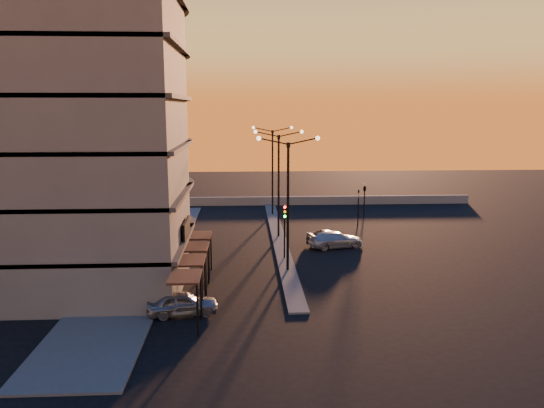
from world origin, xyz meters
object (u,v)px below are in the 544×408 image
(streetlamp_mid, at_px, (279,175))
(car_sedan, at_px, (328,238))
(car_wagon, at_px, (336,240))
(car_hatchback, at_px, (182,303))
(traffic_light_main, at_px, (285,223))

(streetlamp_mid, relative_size, car_sedan, 2.56)
(car_sedan, xyz_separation_m, car_wagon, (0.51, -0.64, 0.06))
(car_wagon, bearing_deg, car_hatchback, 129.27)
(car_sedan, bearing_deg, car_wagon, -136.40)
(streetlamp_mid, xyz_separation_m, car_wagon, (4.50, -3.75, -4.92))
(car_sedan, bearing_deg, car_hatchback, 149.17)
(traffic_light_main, height_order, car_wagon, traffic_light_main)
(car_wagon, bearing_deg, streetlamp_mid, 37.76)
(streetlamp_mid, relative_size, car_wagon, 2.06)
(traffic_light_main, height_order, car_sedan, traffic_light_main)
(streetlamp_mid, height_order, car_hatchback, streetlamp_mid)
(car_sedan, distance_m, car_wagon, 0.82)
(streetlamp_mid, distance_m, car_hatchback, 19.47)
(traffic_light_main, bearing_deg, car_hatchback, -121.64)
(car_hatchback, bearing_deg, streetlamp_mid, -29.48)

